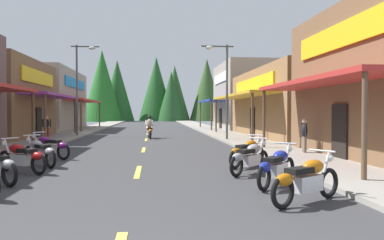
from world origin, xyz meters
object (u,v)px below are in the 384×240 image
motorcycle_parked_right_1 (277,166)px  pedestrian_by_shop (304,134)px  motorcycle_parked_right_3 (247,152)px  streetlamp_right (222,78)px  pedestrian_strolling (47,126)px  motorcycle_parked_right_0 (306,179)px  motorcycle_parked_left_4 (49,146)px  streetlamp_left (81,78)px  motorcycle_parked_left_3 (40,152)px  rider_cruising_lead (150,129)px  motorcycle_parked_left_2 (22,157)px  motorcycle_parked_right_2 (250,157)px

motorcycle_parked_right_1 → pedestrian_by_shop: size_ratio=1.08×
motorcycle_parked_right_3 → pedestrian_by_shop: 4.33m
motorcycle_parked_right_1 → pedestrian_by_shop: 7.07m
streetlamp_right → motorcycle_parked_right_3: size_ratio=3.71×
streetlamp_right → pedestrian_strolling: 11.85m
motorcycle_parked_right_0 → motorcycle_parked_left_4: size_ratio=0.99×
streetlamp_left → motorcycle_parked_left_4: (1.18, -12.87, -3.75)m
motorcycle_parked_right_3 → pedestrian_by_shop: (3.17, 2.93, 0.40)m
motorcycle_parked_left_3 → pedestrian_by_shop: bearing=-120.4°
streetlamp_right → rider_cruising_lead: size_ratio=2.77×
motorcycle_parked_left_2 → motorcycle_parked_left_4: (-0.11, 3.37, 0.00)m
streetlamp_left → pedestrian_strolling: (-1.78, -2.28, -3.36)m
streetlamp_right → pedestrian_by_shop: size_ratio=3.84×
motorcycle_parked_right_2 → motorcycle_parked_left_4: bearing=103.3°
motorcycle_parked_right_2 → streetlamp_right: bearing=38.3°
motorcycle_parked_right_0 → motorcycle_parked_left_2: size_ratio=1.03×
motorcycle_parked_left_4 → rider_cruising_lead: (3.73, 10.76, 0.17)m
streetlamp_right → motorcycle_parked_right_3: bearing=-96.0°
motorcycle_parked_left_3 → pedestrian_by_shop: 10.28m
pedestrian_by_shop → motorcycle_parked_left_2: bearing=26.2°
rider_cruising_lead → pedestrian_by_shop: size_ratio=1.39×
motorcycle_parked_left_2 → pedestrian_strolling: (-3.07, 13.95, 0.39)m
rider_cruising_lead → motorcycle_parked_left_3: bearing=160.0°
rider_cruising_lead → pedestrian_strolling: 6.70m
motorcycle_parked_right_0 → motorcycle_parked_right_2: size_ratio=1.18×
motorcycle_parked_right_3 → motorcycle_parked_right_1: bearing=-136.3°
motorcycle_parked_right_2 → motorcycle_parked_left_3: (-6.58, 2.19, 0.00)m
rider_cruising_lead → pedestrian_strolling: bearing=87.0°
streetlamp_left → motorcycle_parked_right_2: 19.19m
streetlamp_left → pedestrian_strolling: size_ratio=4.28×
motorcycle_parked_right_1 → pedestrian_strolling: (-9.94, 16.63, 0.39)m
pedestrian_by_shop → pedestrian_strolling: bearing=-31.4°
motorcycle_parked_right_0 → pedestrian_strolling: (-9.96, 18.37, 0.39)m
motorcycle_parked_right_2 → pedestrian_strolling: (-9.76, 14.76, 0.39)m
motorcycle_parked_right_1 → motorcycle_parked_right_0: bearing=-137.7°
motorcycle_parked_right_2 → motorcycle_parked_right_3: bearing=33.8°
motorcycle_parked_left_4 → streetlamp_left: bearing=-53.5°
motorcycle_parked_right_2 → rider_cruising_lead: (-3.06, 14.94, 0.17)m
motorcycle_parked_right_1 → motorcycle_parked_right_3: 3.33m
streetlamp_left → motorcycle_parked_right_2: bearing=-64.9°
motorcycle_parked_right_0 → motorcycle_parked_right_2: 3.62m
motorcycle_parked_right_1 → motorcycle_parked_right_2: bearing=47.3°
motorcycle_parked_right_1 → motorcycle_parked_left_2: same height
motorcycle_parked_right_0 → motorcycle_parked_right_2: (-0.21, 3.61, 0.00)m
motorcycle_parked_right_1 → rider_cruising_lead: rider_cruising_lead is taller
streetlamp_right → motorcycle_parked_right_2: 12.72m
motorcycle_parked_left_3 → motorcycle_parked_left_4: (-0.22, 1.99, 0.00)m
rider_cruising_lead → motorcycle_parked_right_3: bearing=-170.6°
motorcycle_parked_right_1 → motorcycle_parked_left_4: 9.24m
motorcycle_parked_right_3 → motorcycle_parked_left_4: (-7.08, 2.72, 0.00)m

